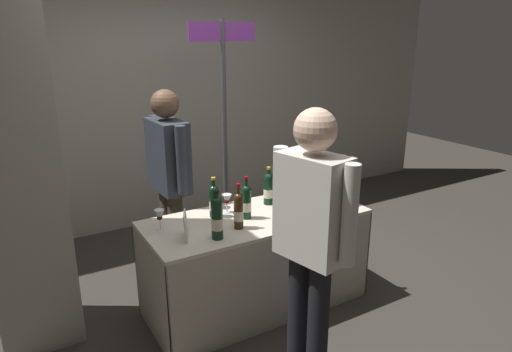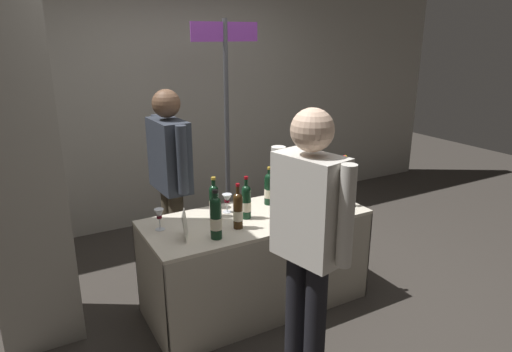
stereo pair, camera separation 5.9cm
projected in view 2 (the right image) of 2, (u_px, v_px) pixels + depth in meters
ground_plane at (256, 303)px, 3.46m from camera, size 12.00×12.00×0.00m
back_partition at (162, 77)px, 4.65m from camera, size 7.46×0.12×3.11m
concrete_pillar at (8, 107)px, 2.67m from camera, size 0.48×0.48×3.12m
tasting_table at (256, 244)px, 3.31m from camera, size 1.61×0.68×0.72m
featured_wine_bottle at (238, 210)px, 3.00m from camera, size 0.07×0.07×0.32m
display_bottle_0 at (297, 200)px, 3.13m from camera, size 0.08×0.08×0.34m
display_bottle_1 at (279, 181)px, 3.55m from camera, size 0.07×0.07×0.33m
display_bottle_2 at (280, 192)px, 3.35m from camera, size 0.08×0.08×0.29m
display_bottle_3 at (214, 200)px, 3.20m from camera, size 0.07×0.07×0.29m
display_bottle_4 at (216, 217)px, 2.85m from camera, size 0.08×0.08×0.33m
display_bottle_5 at (269, 188)px, 3.43m from camera, size 0.08×0.08×0.30m
display_bottle_6 at (246, 201)px, 3.17m from camera, size 0.07×0.07×0.31m
display_bottle_7 at (317, 181)px, 3.53m from camera, size 0.08×0.08×0.33m
wine_glass_near_vendor at (227, 199)px, 3.28m from camera, size 0.07×0.07×0.14m
wine_glass_mid at (159, 215)px, 2.98m from camera, size 0.06×0.06×0.15m
flower_vase at (341, 190)px, 3.40m from camera, size 0.09×0.09×0.40m
brochure_stand at (185, 225)px, 2.87m from camera, size 0.09×0.16×0.17m
vendor_presenter at (170, 170)px, 3.56m from camera, size 0.23×0.60×1.58m
taster_foreground_right at (309, 231)px, 2.40m from camera, size 0.29×0.54×1.63m
booth_signpost at (226, 109)px, 4.08m from camera, size 0.63×0.04×2.11m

